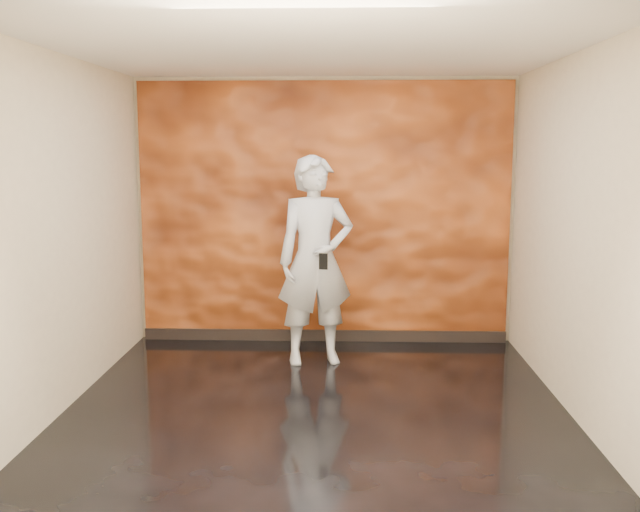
{
  "coord_description": "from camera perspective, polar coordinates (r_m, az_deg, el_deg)",
  "views": [
    {
      "loc": [
        0.23,
        -5.56,
        2.07
      ],
      "look_at": [
        -0.0,
        0.89,
        1.09
      ],
      "focal_mm": 40.0,
      "sensor_mm": 36.0,
      "label": 1
    }
  ],
  "objects": [
    {
      "name": "baseboard",
      "position": [
        7.75,
        0.32,
        -6.36
      ],
      "size": [
        3.9,
        0.04,
        0.12
      ],
      "primitive_type": "cube",
      "color": "black",
      "rests_on": "ground"
    },
    {
      "name": "room",
      "position": [
        5.61,
        -0.29,
        1.79
      ],
      "size": [
        4.02,
        4.02,
        2.81
      ],
      "color": "black",
      "rests_on": "ground"
    },
    {
      "name": "feature_wall",
      "position": [
        7.56,
        0.33,
        3.43
      ],
      "size": [
        3.9,
        0.06,
        2.75
      ],
      "primitive_type": "cube",
      "color": "orange",
      "rests_on": "ground"
    },
    {
      "name": "phone",
      "position": [
        6.53,
        0.27,
        -0.44
      ],
      "size": [
        0.08,
        0.03,
        0.15
      ],
      "primitive_type": "cube",
      "rotation": [
        0.0,
        0.0,
        -0.24
      ],
      "color": "black",
      "rests_on": "man"
    },
    {
      "name": "man",
      "position": [
        6.81,
        -0.36,
        -0.36
      ],
      "size": [
        0.82,
        0.64,
        2.0
      ],
      "primitive_type": "imported",
      "rotation": [
        0.0,
        0.0,
        0.23
      ],
      "color": "#9CA0AA",
      "rests_on": "ground"
    }
  ]
}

